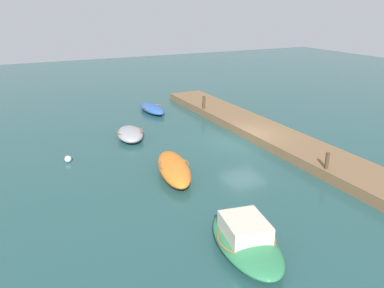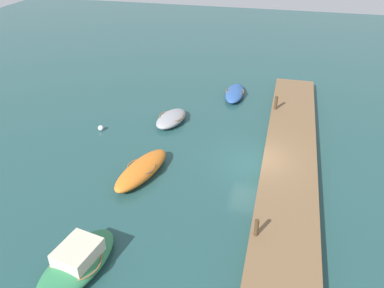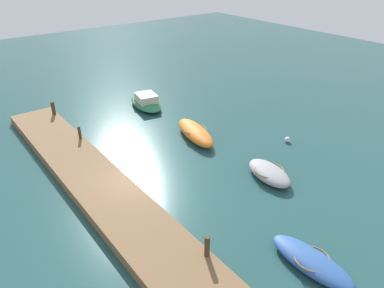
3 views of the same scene
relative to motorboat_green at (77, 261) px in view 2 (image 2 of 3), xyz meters
name	(u,v)px [view 2 (image 2 of 3)]	position (x,y,z in m)	size (l,w,h in m)	color
ground_plane	(255,165)	(9.18, -6.04, -0.42)	(84.00, 84.00, 0.00)	#234C4C
dock_platform	(289,165)	(9.18, -7.88, -0.15)	(24.85, 2.92, 0.54)	brown
motorboat_green	(77,261)	(0.00, 0.00, 0.00)	(4.43, 2.66, 1.10)	#2D7A4C
rowboat_blue	(235,93)	(18.27, -3.46, -0.11)	(3.72, 1.46, 0.59)	#2D569E
rowboat_grey	(171,118)	(12.89, 0.04, -0.08)	(3.30, 2.11, 0.66)	#939399
rowboat_orange	(142,170)	(6.62, -0.21, -0.01)	(4.62, 2.43, 0.79)	orange
mooring_post_mid_west	(256,228)	(3.08, -6.67, 0.53)	(0.19, 0.19, 0.82)	#47331E
mooring_post_mid_east	(276,103)	(15.67, -6.67, 0.59)	(0.22, 0.22, 0.94)	#47331E
marker_buoy	(101,128)	(10.74, 4.19, -0.24)	(0.36, 0.36, 0.36)	silver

